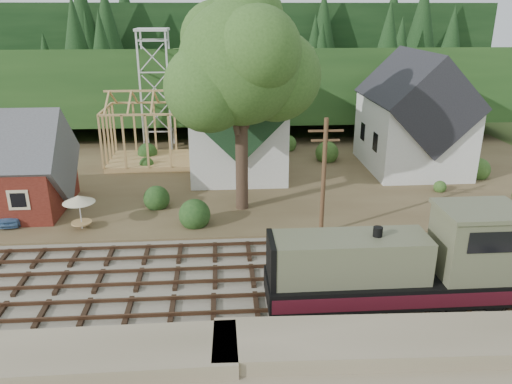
{
  "coord_description": "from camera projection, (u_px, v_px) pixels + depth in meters",
  "views": [
    {
      "loc": [
        0.55,
        -24.46,
        14.27
      ],
      "look_at": [
        2.74,
        6.0,
        3.0
      ],
      "focal_mm": 35.0,
      "sensor_mm": 36.0,
      "label": 1
    }
  ],
  "objects": [
    {
      "name": "ground",
      "position": [
        215.0,
        281.0,
        27.79
      ],
      "size": [
        140.0,
        140.0,
        0.0
      ],
      "primitive_type": "plane",
      "color": "#384C1E",
      "rests_on": "ground"
    },
    {
      "name": "railroad_bed",
      "position": [
        215.0,
        279.0,
        27.76
      ],
      "size": [
        64.0,
        11.0,
        0.16
      ],
      "primitive_type": "cube",
      "color": "#726B5B",
      "rests_on": "ground"
    },
    {
      "name": "village_flat",
      "position": [
        216.0,
        176.0,
        44.58
      ],
      "size": [
        64.0,
        26.0,
        0.3
      ],
      "primitive_type": "cube",
      "color": "brown",
      "rests_on": "ground"
    },
    {
      "name": "hillside",
      "position": [
        217.0,
        121.0,
        67.09
      ],
      "size": [
        70.0,
        28.96,
        12.74
      ],
      "primitive_type": "cube",
      "rotation": [
        -0.17,
        0.0,
        0.0
      ],
      "color": "#1E3F19",
      "rests_on": "ground"
    },
    {
      "name": "ridge",
      "position": [
        217.0,
        101.0,
        82.06
      ],
      "size": [
        80.0,
        20.0,
        12.0
      ],
      "primitive_type": "cube",
      "color": "black",
      "rests_on": "ground"
    },
    {
      "name": "church",
      "position": [
        237.0,
        117.0,
        44.55
      ],
      "size": [
        8.4,
        15.17,
        13.0
      ],
      "color": "silver",
      "rests_on": "village_flat"
    },
    {
      "name": "farmhouse",
      "position": [
        414.0,
        119.0,
        45.1
      ],
      "size": [
        8.4,
        10.8,
        10.6
      ],
      "color": "silver",
      "rests_on": "village_flat"
    },
    {
      "name": "timber_frame",
      "position": [
        151.0,
        133.0,
        46.84
      ],
      "size": [
        8.2,
        6.2,
        6.99
      ],
      "color": "tan",
      "rests_on": "village_flat"
    },
    {
      "name": "lattice_tower",
      "position": [
        154.0,
        53.0,
        50.11
      ],
      "size": [
        3.2,
        3.2,
        12.12
      ],
      "color": "silver",
      "rests_on": "village_flat"
    },
    {
      "name": "big_tree",
      "position": [
        243.0,
        72.0,
        33.83
      ],
      "size": [
        10.9,
        8.4,
        14.7
      ],
      "color": "#38281E",
      "rests_on": "village_flat"
    },
    {
      "name": "telegraph_pole_near",
      "position": [
        324.0,
        176.0,
        31.66
      ],
      "size": [
        2.2,
        0.28,
        8.0
      ],
      "color": "#4C331E",
      "rests_on": "ground"
    },
    {
      "name": "locomotive",
      "position": [
        405.0,
        266.0,
        24.86
      ],
      "size": [
        12.67,
        3.17,
        5.05
      ],
      "color": "black",
      "rests_on": "railroad_bed"
    },
    {
      "name": "car_blue",
      "position": [
        14.0,
        212.0,
        34.71
      ],
      "size": [
        1.77,
        3.72,
        1.23
      ],
      "primitive_type": "imported",
      "rotation": [
        0.0,
        0.0,
        0.09
      ],
      "color": "#5481B4",
      "rests_on": "village_flat"
    },
    {
      "name": "car_red",
      "position": [
        453.0,
        159.0,
        47.21
      ],
      "size": [
        4.32,
        2.69,
        1.11
      ],
      "primitive_type": "imported",
      "rotation": [
        0.0,
        0.0,
        1.8
      ],
      "color": "#BE3B0F",
      "rests_on": "village_flat"
    },
    {
      "name": "patio_set",
      "position": [
        79.0,
        201.0,
        33.01
      ],
      "size": [
        2.12,
        2.12,
        2.36
      ],
      "color": "silver",
      "rests_on": "village_flat"
    }
  ]
}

